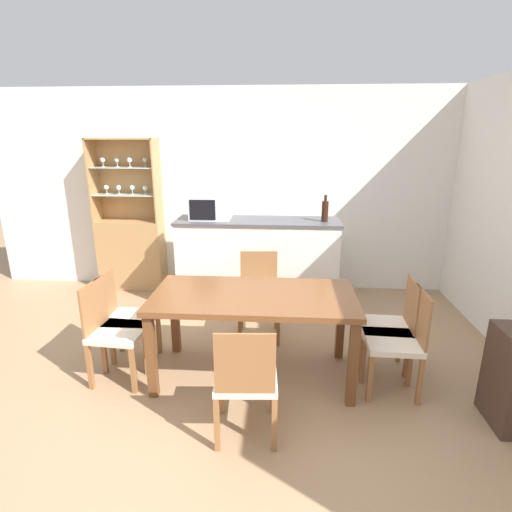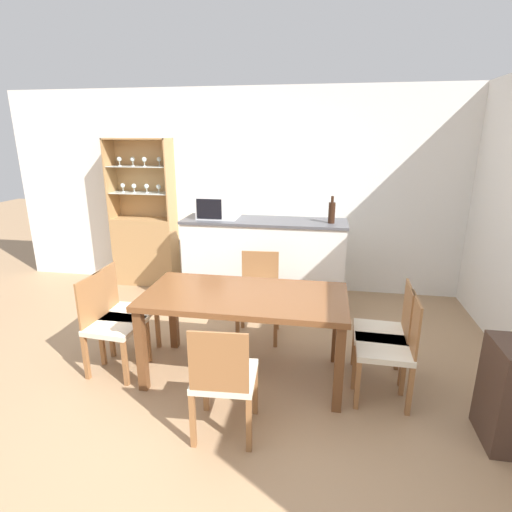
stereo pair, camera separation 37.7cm
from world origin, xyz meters
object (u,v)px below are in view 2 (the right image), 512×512
dining_chair_head_far (259,295)px  wine_bottle (332,212)px  dining_chair_side_right_far (385,333)px  dining_chair_head_near (224,378)px  dining_chair_side_left_near (111,324)px  microwave (219,206)px  dining_chair_side_left_far (124,312)px  display_cabinet (146,241)px  dining_chair_side_right_near (390,348)px  dining_table (245,304)px

dining_chair_head_far → wine_bottle: wine_bottle is taller
dining_chair_side_right_far → dining_chair_head_near: (-1.14, -0.84, 0.00)m
dining_chair_side_left_near → microwave: (0.54, 1.63, 0.75)m
dining_chair_side_left_far → dining_chair_side_left_near: same height
display_cabinet → dining_chair_side_right_near: size_ratio=2.28×
dining_chair_head_far → dining_chair_head_near: bearing=86.2°
display_cabinet → dining_chair_side_left_far: 1.96m
dining_chair_side_right_far → dining_chair_side_right_near: (0.00, -0.24, 0.00)m
dining_chair_side_right_near → wine_bottle: wine_bottle is taller
dining_chair_side_right_far → microwave: 2.36m
dining_chair_side_right_near → dining_chair_side_left_far: 2.30m
dining_table → dining_chair_side_left_near: dining_chair_side_left_near is taller
display_cabinet → dining_chair_side_right_far: size_ratio=2.28×
dining_chair_side_right_near → dining_table: bearing=85.3°
dining_chair_side_right_far → wine_bottle: 1.57m
dining_chair_side_right_far → dining_chair_side_left_near: 2.30m
dining_table → microwave: size_ratio=3.63×
dining_chair_side_right_near → wine_bottle: (-0.46, 1.55, 0.74)m
dining_chair_head_near → dining_chair_side_left_near: size_ratio=1.00×
display_cabinet → dining_table: (1.77, -1.97, 0.06)m
dining_table → dining_chair_side_right_near: 1.17m
display_cabinet → microwave: 1.38m
microwave → wine_bottle: (1.29, -0.08, -0.01)m
dining_table → dining_chair_side_right_far: (1.14, 0.12, -0.22)m
dining_chair_head_near → dining_chair_side_left_near: same height
dining_chair_side_left_near → dining_chair_head_near: bearing=66.6°
dining_table → dining_chair_side_left_far: (-1.14, 0.12, -0.22)m
dining_chair_side_right_far → dining_chair_head_near: bearing=129.5°
dining_table → display_cabinet: bearing=131.9°
wine_bottle → dining_chair_head_far: bearing=-134.3°
microwave → dining_chair_side_right_far: bearing=-38.4°
dining_chair_side_left_near → dining_chair_side_right_near: bearing=94.4°
dining_table → dining_chair_side_left_far: bearing=174.0°
dining_chair_head_near → dining_chair_side_left_near: (-1.15, 0.61, 0.00)m
dining_chair_head_near → dining_chair_side_left_near: bearing=148.4°
display_cabinet → dining_chair_side_left_near: (0.63, -2.09, -0.16)m
dining_chair_side_right_near → dining_chair_side_right_far: bearing=1.5°
dining_chair_side_left_near → wine_bottle: bearing=134.8°
microwave → dining_chair_head_near: bearing=-74.7°
dining_chair_side_right_far → dining_chair_side_right_near: size_ratio=1.00×
dining_chair_side_right_far → dining_chair_head_far: same height
display_cabinet → dining_chair_head_far: 2.17m
dining_chair_side_left_far → wine_bottle: bearing=124.6°
dining_table → wine_bottle: size_ratio=5.56×
dining_table → dining_chair_head_far: dining_chair_head_far is taller
display_cabinet → dining_chair_head_far: size_ratio=2.28×
dining_chair_side_left_far → microwave: bearing=157.9°
wine_bottle → dining_chair_side_right_near: bearing=-73.6°
dining_chair_side_left_far → dining_chair_side_left_near: size_ratio=1.00×
dining_chair_side_left_near → dining_chair_side_right_far: bearing=100.5°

